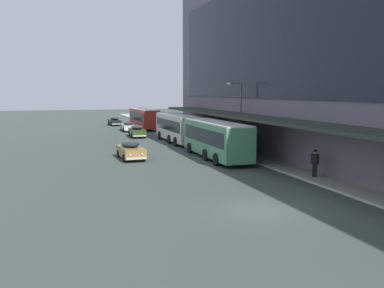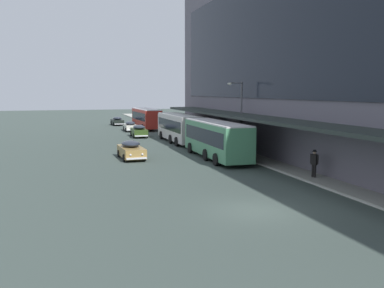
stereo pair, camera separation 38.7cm
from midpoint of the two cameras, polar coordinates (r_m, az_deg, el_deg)
ground at (r=21.64m, az=8.40°, el=-8.73°), size 240.00×240.00×0.00m
transit_bus_kerbside_front at (r=49.03m, az=-2.15°, el=2.35°), size 2.77×10.79×3.20m
transit_bus_kerbside_rear at (r=37.23m, az=2.88°, el=0.88°), size 2.79×11.16×3.24m
transit_bus_kerbside_far at (r=67.03m, az=-6.59°, el=3.55°), size 2.97×10.41×3.14m
sedan_second_mid at (r=55.30m, az=-7.53°, el=1.73°), size 2.02×4.87×1.58m
sedan_oncoming_rear at (r=37.54m, az=-8.46°, el=-0.79°), size 2.03×4.69×1.57m
sedan_far_back at (r=63.61m, az=-8.69°, el=2.36°), size 1.90×4.83×1.46m
sedan_lead_near at (r=74.93m, az=-10.43°, el=3.03°), size 1.96×4.44×1.48m
pedestrian_at_kerb at (r=29.62m, az=15.71°, el=-2.30°), size 0.39×0.57×1.86m
street_lamp at (r=40.11m, az=6.00°, el=4.36°), size 1.50×0.28×6.56m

